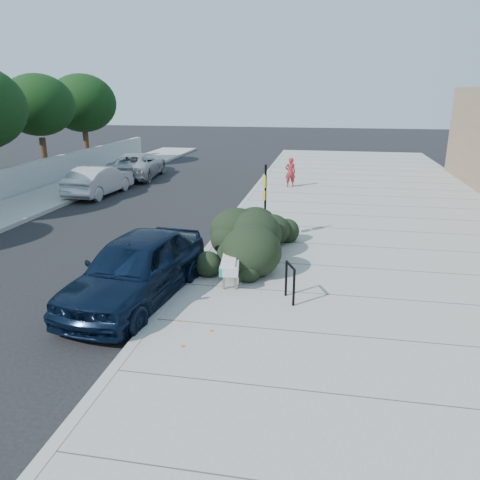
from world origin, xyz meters
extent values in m
plane|color=black|center=(0.00, 0.00, 0.00)|extent=(120.00, 120.00, 0.00)
cube|color=gray|center=(5.60, 5.00, 0.07)|extent=(11.20, 50.00, 0.15)
cube|color=#9E9E99|center=(0.00, 5.00, 0.08)|extent=(0.22, 50.00, 0.17)
cube|color=#9E9E99|center=(-8.00, 5.00, 0.08)|extent=(0.22, 50.00, 0.17)
cylinder|color=#332114|center=(-12.50, 14.00, 1.20)|extent=(0.36, 0.36, 2.40)
ellipsoid|color=black|center=(-12.50, 14.00, 4.20)|extent=(4.00, 4.00, 3.40)
cylinder|color=#332114|center=(-12.50, 19.00, 1.20)|extent=(0.36, 0.36, 2.40)
ellipsoid|color=black|center=(-12.50, 19.00, 4.20)|extent=(4.40, 4.40, 3.74)
cylinder|color=gray|center=(1.19, -0.14, 0.36)|extent=(0.05, 0.05, 0.42)
cylinder|color=gray|center=(1.48, -0.10, 0.36)|extent=(0.05, 0.05, 0.42)
cylinder|color=gray|center=(0.96, 1.53, 0.36)|extent=(0.05, 0.05, 0.42)
cylinder|color=gray|center=(1.25, 1.57, 0.36)|extent=(0.05, 0.05, 0.42)
cylinder|color=gray|center=(1.07, 0.69, 0.54)|extent=(0.27, 1.68, 0.04)
cylinder|color=gray|center=(1.36, 0.73, 0.54)|extent=(0.27, 1.68, 0.04)
cube|color=#B2B2B2|center=(1.22, 0.71, 0.69)|extent=(0.74, 2.26, 0.23)
cube|color=yellow|center=(1.10, 1.58, 0.81)|extent=(0.51, 0.50, 0.02)
cube|color=teal|center=(1.14, -0.31, 0.69)|extent=(0.08, 0.26, 0.21)
cylinder|color=black|center=(2.97, -0.78, 0.59)|extent=(0.06, 0.06, 0.88)
cylinder|color=black|center=(2.75, -0.25, 0.59)|extent=(0.06, 0.06, 0.88)
cylinder|color=black|center=(2.86, -0.52, 1.03)|extent=(0.28, 0.55, 0.06)
cube|color=black|center=(1.65, 4.16, 1.40)|extent=(0.08, 0.08, 2.51)
cube|color=yellow|center=(1.61, 4.14, 2.13)|extent=(0.13, 0.27, 0.41)
cube|color=yellow|center=(1.61, 4.14, 1.67)|extent=(0.12, 0.26, 0.31)
ellipsoid|color=black|center=(1.50, 2.50, 0.93)|extent=(3.24, 4.60, 1.56)
imported|color=black|center=(-0.80, -0.86, 0.83)|extent=(2.55, 5.10, 1.67)
imported|color=#AEAEB3|center=(-7.42, 10.50, 0.72)|extent=(1.84, 4.50, 1.45)
imported|color=#ACAFB2|center=(-7.50, 15.57, 0.74)|extent=(3.01, 5.57, 1.49)
imported|color=maroon|center=(1.74, 13.57, 0.91)|extent=(0.63, 0.50, 1.52)
camera|label=1|loc=(3.54, -10.70, 4.85)|focal=35.00mm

